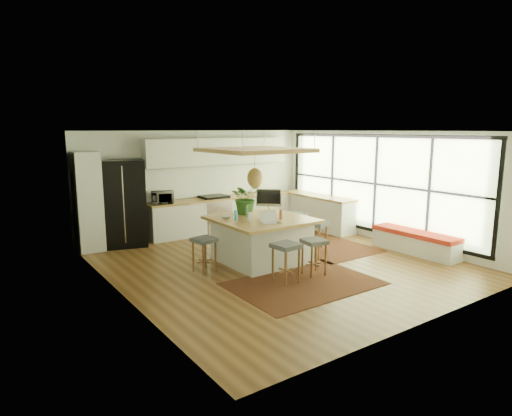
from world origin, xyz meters
TOP-DOWN VIEW (x-y plane):
  - floor at (0.00, 0.00)m, footprint 7.00×7.00m
  - ceiling at (0.00, 0.00)m, footprint 7.00×7.00m
  - wall_back at (0.00, 3.50)m, footprint 6.50×0.00m
  - wall_front at (0.00, -3.50)m, footprint 6.50×0.00m
  - wall_left at (-3.25, 0.00)m, footprint 0.00×7.00m
  - wall_right at (3.25, 0.00)m, footprint 0.00×7.00m
  - window_wall at (3.22, 0.00)m, footprint 0.10×6.20m
  - pantry at (-2.95, 3.18)m, footprint 0.55×0.60m
  - back_counter_base at (0.55, 3.18)m, footprint 4.20×0.60m
  - back_counter_top at (0.55, 3.18)m, footprint 4.24×0.64m
  - backsplash at (0.55, 3.48)m, footprint 4.20×0.02m
  - upper_cabinets at (0.55, 3.32)m, footprint 4.20×0.34m
  - range at (0.30, 3.18)m, footprint 0.76×0.62m
  - right_counter_base at (2.93, 2.00)m, footprint 0.60×2.50m
  - right_counter_top at (2.93, 2.00)m, footprint 0.64×2.54m
  - window_bench at (2.95, -1.20)m, footprint 0.52×2.00m
  - ceiling_panel at (-0.30, 0.40)m, footprint 1.86×1.86m
  - rug_near at (-0.41, -1.29)m, footprint 2.60×1.80m
  - rug_right at (1.68, 0.52)m, footprint 1.80×2.60m
  - fridge at (-2.16, 3.18)m, footprint 1.19×1.03m
  - island at (-0.23, 0.26)m, footprint 1.85×1.85m
  - stool_near_left at (-0.63, -1.06)m, footprint 0.47×0.47m
  - stool_near_right at (0.09, -1.01)m, footprint 0.46×0.46m
  - stool_right_front at (0.93, -0.12)m, footprint 0.60×0.60m
  - stool_right_back at (1.10, 0.81)m, footprint 0.56×0.56m
  - stool_left_side at (-1.53, 0.34)m, footprint 0.47×0.47m
  - laptop at (-0.39, -0.28)m, footprint 0.42×0.44m
  - monitor at (0.27, 0.68)m, footprint 0.55×0.54m
  - microwave at (-1.17, 3.16)m, footprint 0.60×0.45m
  - island_plant at (-0.25, 0.82)m, footprint 0.75×0.82m
  - island_bowl at (-0.86, 0.64)m, footprint 0.26×0.26m
  - island_bottle_0 at (-0.78, 0.36)m, footprint 0.07×0.07m
  - island_bottle_1 at (-0.63, 0.11)m, footprint 0.07×0.07m
  - island_bottle_2 at (0.02, -0.04)m, footprint 0.07×0.07m
  - island_bottle_3 at (0.12, 0.31)m, footprint 0.07×0.07m
  - island_bottle_4 at (-0.43, 0.51)m, footprint 0.07×0.07m

SIDE VIEW (x-z plane):
  - floor at x=0.00m, z-range 0.00..0.00m
  - rug_near at x=-0.41m, z-range 0.00..0.01m
  - rug_right at x=1.68m, z-range 0.00..0.01m
  - window_bench at x=2.95m, z-range 0.00..0.50m
  - stool_near_left at x=-0.63m, z-range -0.01..0.72m
  - stool_near_right at x=0.09m, z-range 0.01..0.70m
  - stool_right_front at x=0.93m, z-range -0.04..0.75m
  - stool_right_back at x=1.10m, z-range -0.04..0.75m
  - stool_left_side at x=-1.53m, z-range 0.02..0.69m
  - back_counter_base at x=0.55m, z-range 0.00..0.88m
  - right_counter_base at x=2.93m, z-range 0.00..0.88m
  - island at x=-0.23m, z-range 0.00..0.93m
  - range at x=0.30m, z-range 0.00..1.00m
  - back_counter_top at x=0.55m, z-range 0.88..0.93m
  - right_counter_top at x=2.93m, z-range 0.88..0.93m
  - fridge at x=-2.16m, z-range -0.10..1.95m
  - island_bowl at x=-0.86m, z-range 0.93..0.98m
  - island_bottle_0 at x=-0.78m, z-range 0.93..1.12m
  - island_bottle_1 at x=-0.63m, z-range 0.93..1.12m
  - island_bottle_2 at x=0.02m, z-range 0.93..1.12m
  - island_bottle_3 at x=0.12m, z-range 0.93..1.12m
  - island_bottle_4 at x=-0.43m, z-range 0.93..1.12m
  - laptop at x=-0.39m, z-range 0.92..1.18m
  - microwave at x=-1.17m, z-range 0.93..1.29m
  - pantry at x=-2.95m, z-range 0.00..2.25m
  - monitor at x=0.27m, z-range 0.93..1.45m
  - island_plant at x=-0.25m, z-range 0.93..1.51m
  - wall_back at x=0.00m, z-range -1.90..4.60m
  - wall_front at x=0.00m, z-range -1.90..4.60m
  - wall_left at x=-3.25m, z-range -2.15..4.85m
  - wall_right at x=3.25m, z-range -2.15..4.85m
  - backsplash at x=0.55m, z-range 0.95..1.75m
  - window_wall at x=3.22m, z-range 0.10..2.70m
  - ceiling_panel at x=-0.30m, z-range 1.65..2.45m
  - upper_cabinets at x=0.55m, z-range 1.80..2.50m
  - ceiling at x=0.00m, z-range 2.70..2.70m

